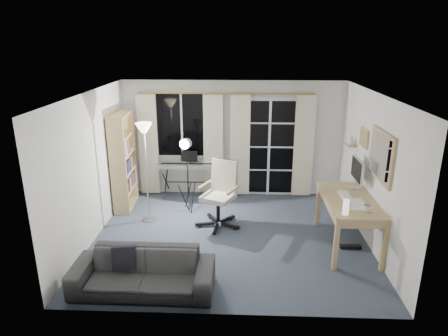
# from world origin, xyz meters

# --- Properties ---
(floor) EXTENTS (4.50, 4.00, 0.02)m
(floor) POSITION_xyz_m (0.00, 0.00, -0.01)
(floor) COLOR #343C4C
(floor) RESTS_ON ground
(window) EXTENTS (1.20, 0.08, 1.40)m
(window) POSITION_xyz_m (-1.05, 1.97, 1.50)
(window) COLOR white
(window) RESTS_ON floor
(french_door) EXTENTS (1.32, 0.09, 2.11)m
(french_door) POSITION_xyz_m (0.75, 1.97, 1.03)
(french_door) COLOR white
(french_door) RESTS_ON floor
(curtains) EXTENTS (3.60, 0.07, 2.13)m
(curtains) POSITION_xyz_m (-0.14, 1.88, 1.09)
(curtains) COLOR gold
(curtains) RESTS_ON floor
(bookshelf) EXTENTS (0.34, 0.88, 1.87)m
(bookshelf) POSITION_xyz_m (-2.12, 1.16, 0.89)
(bookshelf) COLOR tan
(bookshelf) RESTS_ON floor
(torchiere_lamp) EXTENTS (0.37, 0.37, 1.82)m
(torchiere_lamp) POSITION_xyz_m (-1.50, 0.58, 1.46)
(torchiere_lamp) COLOR #B2B2B7
(torchiere_lamp) RESTS_ON floor
(keyboard_piano) EXTENTS (1.27, 0.62, 0.92)m
(keyboard_piano) POSITION_xyz_m (-0.89, 1.70, 0.70)
(keyboard_piano) COLOR black
(keyboard_piano) RESTS_ON floor
(studio_light) EXTENTS (0.32, 0.33, 1.48)m
(studio_light) POSITION_xyz_m (-0.84, 0.99, 1.19)
(studio_light) COLOR black
(studio_light) RESTS_ON floor
(office_chair) EXTENTS (0.80, 0.82, 1.16)m
(office_chair) POSITION_xyz_m (-0.17, 0.53, 0.68)
(office_chair) COLOR black
(office_chair) RESTS_ON floor
(desk) EXTENTS (0.78, 1.53, 0.82)m
(desk) POSITION_xyz_m (1.88, -0.22, 0.72)
(desk) COLOR tan
(desk) RESTS_ON floor
(monitor) EXTENTS (0.20, 0.59, 0.51)m
(monitor) POSITION_xyz_m (2.08, 0.23, 1.13)
(monitor) COLOR silver
(monitor) RESTS_ON desk
(desk_clutter) EXTENTS (0.48, 0.93, 1.04)m
(desk_clutter) POSITION_xyz_m (1.81, -0.46, 0.64)
(desk_clutter) COLOR white
(desk_clutter) RESTS_ON desk
(mug) EXTENTS (0.14, 0.11, 0.13)m
(mug) POSITION_xyz_m (1.98, -0.72, 0.89)
(mug) COLOR silver
(mug) RESTS_ON desk
(wall_mirror) EXTENTS (0.04, 0.94, 0.74)m
(wall_mirror) POSITION_xyz_m (2.22, -0.35, 1.55)
(wall_mirror) COLOR tan
(wall_mirror) RESTS_ON floor
(framed_print) EXTENTS (0.03, 0.42, 0.32)m
(framed_print) POSITION_xyz_m (2.23, 0.55, 1.60)
(framed_print) COLOR tan
(framed_print) RESTS_ON floor
(wall_shelf) EXTENTS (0.16, 0.30, 0.18)m
(wall_shelf) POSITION_xyz_m (2.16, 1.05, 1.41)
(wall_shelf) COLOR tan
(wall_shelf) RESTS_ON floor
(sofa) EXTENTS (1.86, 0.56, 0.72)m
(sofa) POSITION_xyz_m (-1.10, -1.55, 0.36)
(sofa) COLOR #29292B
(sofa) RESTS_ON floor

